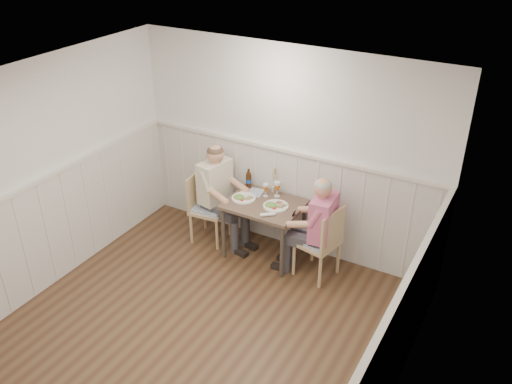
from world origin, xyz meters
The scene contains 16 objects.
ground_plane centered at (0.00, 0.00, 0.00)m, with size 4.50×4.50×0.00m, color #472D1D.
room_shell centered at (0.00, 0.00, 1.52)m, with size 4.04×4.54×2.60m.
wainscot centered at (0.00, 0.69, 0.69)m, with size 4.00×4.49×1.34m.
dining_table centered at (-0.09, 1.84, 0.65)m, with size 0.91×0.70×0.75m.
chair_right centered at (0.70, 1.78, 0.51)m, with size 0.52×0.52×0.93m.
chair_left centered at (-0.93, 1.81, 0.50)m, with size 0.48×0.48×0.93m.
man_in_pink centered at (0.66, 1.79, 0.55)m, with size 0.63×0.44×1.32m.
diner_cream centered at (-0.78, 1.87, 0.57)m, with size 0.69×0.49×1.37m.
plate_man centered at (0.06, 1.83, 0.77)m, with size 0.31×0.31×0.08m.
plate_diner centered at (-0.37, 1.80, 0.77)m, with size 0.30×0.30×0.07m.
beer_glass_a centered at (-0.03, 2.07, 0.88)m, with size 0.08×0.08×0.20m.
beer_glass_b centered at (-0.16, 2.00, 0.87)m, with size 0.07×0.07×0.17m.
beer_bottle centered at (-0.45, 2.09, 0.87)m, with size 0.07×0.07×0.26m.
rolled_napkin centered at (0.09, 1.60, 0.77)m, with size 0.17×0.15×0.04m.
grass_vase centered at (-0.13, 2.15, 0.91)m, with size 0.04×0.04×0.35m.
gingham_mat centered at (-0.36, 2.01, 0.75)m, with size 0.31×0.26×0.01m.
Camera 1 is at (2.61, -3.15, 4.02)m, focal length 38.00 mm.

